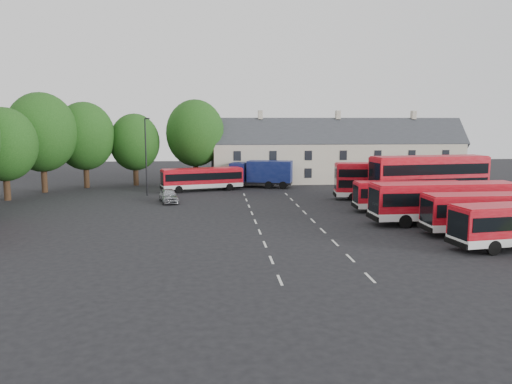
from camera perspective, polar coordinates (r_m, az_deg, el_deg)
ground at (r=40.91m, az=0.17°, el=-3.97°), size 140.00×140.00×0.00m
lane_markings at (r=43.14m, az=3.25°, el=-3.34°), size 5.15×33.80×0.01m
treeline at (r=61.72m, az=-21.17°, el=5.81°), size 29.92×32.59×12.01m
terrace_houses at (r=72.17m, az=9.24°, el=4.24°), size 35.70×7.13×10.06m
bus_row_b at (r=41.86m, az=25.85°, el=-1.87°), size 11.14×2.66×3.14m
bus_row_c at (r=44.49m, az=20.74°, el=-0.79°), size 12.36×3.25×3.47m
bus_row_d at (r=47.18m, az=22.32°, el=-0.77°), size 10.70×3.85×2.96m
bus_row_e at (r=49.60m, az=17.03°, el=-0.17°), size 10.28×2.71×2.89m
bus_dd_south at (r=54.29m, az=19.15°, el=1.63°), size 12.55×4.55×5.03m
bus_dd_north at (r=56.26m, az=14.05°, el=1.46°), size 10.04×3.36×4.04m
bus_north at (r=62.05m, az=-6.17°, el=1.69°), size 10.21×4.90×2.82m
box_truck at (r=64.77m, az=0.70°, el=2.24°), size 8.35×4.51×3.49m
silver_car at (r=53.68m, az=-9.96°, el=-0.41°), size 2.62×4.58×1.47m
lamppost at (r=58.61m, az=-12.45°, el=4.20°), size 0.62×0.27×8.94m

